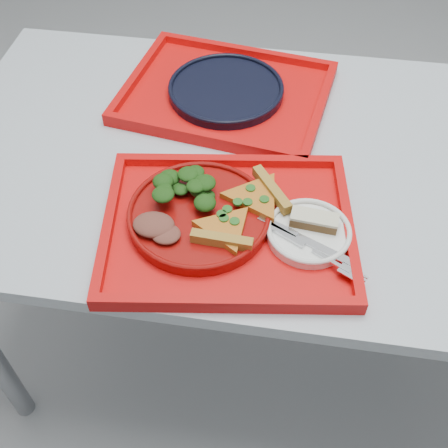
{
  "coord_description": "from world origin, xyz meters",
  "views": [
    {
      "loc": [
        -0.07,
        -0.86,
        1.54
      ],
      "look_at": [
        -0.17,
        -0.22,
        0.78
      ],
      "focal_mm": 45.0,
      "sensor_mm": 36.0,
      "label": 1
    }
  ],
  "objects": [
    {
      "name": "navy_plate",
      "position": [
        -0.23,
        0.18,
        0.77
      ],
      "size": [
        0.26,
        0.26,
        0.02
      ],
      "primitive_type": "cylinder",
      "color": "black",
      "rests_on": "tray_far"
    },
    {
      "name": "tray_main",
      "position": [
        -0.16,
        -0.21,
        0.76
      ],
      "size": [
        0.49,
        0.41,
        0.01
      ],
      "primitive_type": "cube",
      "rotation": [
        0.0,
        0.0,
        0.14
      ],
      "color": "red",
      "rests_on": "table"
    },
    {
      "name": "pizza_slice_b",
      "position": [
        -0.12,
        -0.15,
        0.79
      ],
      "size": [
        0.18,
        0.17,
        0.02
      ],
      "primitive_type": null,
      "rotation": [
        0.0,
        0.0,
        3.76
      ],
      "color": "orange",
      "rests_on": "dinner_plate"
    },
    {
      "name": "side_plate",
      "position": [
        -0.02,
        -0.21,
        0.77
      ],
      "size": [
        0.15,
        0.15,
        0.01
      ],
      "primitive_type": "cylinder",
      "color": "white",
      "rests_on": "tray_main"
    },
    {
      "name": "ground",
      "position": [
        0.0,
        0.0,
        0.0
      ],
      "size": [
        10.0,
        10.0,
        0.0
      ],
      "primitive_type": "plane",
      "color": "#979AA0",
      "rests_on": "ground"
    },
    {
      "name": "dinner_plate",
      "position": [
        -0.22,
        -0.2,
        0.77
      ],
      "size": [
        0.26,
        0.26,
        0.02
      ],
      "primitive_type": "cylinder",
      "color": "maroon",
      "rests_on": "tray_main"
    },
    {
      "name": "table",
      "position": [
        0.0,
        0.0,
        0.68
      ],
      "size": [
        1.6,
        0.8,
        0.75
      ],
      "color": "#B3BEC9",
      "rests_on": "ground"
    },
    {
      "name": "meat_portion",
      "position": [
        -0.29,
        -0.25,
        0.79
      ],
      "size": [
        0.07,
        0.06,
        0.02
      ],
      "primitive_type": "ellipsoid",
      "color": "brown",
      "rests_on": "dinner_plate"
    },
    {
      "name": "dessert_bar",
      "position": [
        -0.01,
        -0.19,
        0.79
      ],
      "size": [
        0.09,
        0.04,
        0.02
      ],
      "rotation": [
        0.0,
        0.0,
        -0.1
      ],
      "color": "#53331B",
      "rests_on": "side_plate"
    },
    {
      "name": "pizza_slice_a",
      "position": [
        -0.17,
        -0.23,
        0.79
      ],
      "size": [
        0.11,
        0.13,
        0.02
      ],
      "primitive_type": null,
      "rotation": [
        0.0,
        0.0,
        1.51
      ],
      "color": "orange",
      "rests_on": "dinner_plate"
    },
    {
      "name": "knife",
      "position": [
        -0.03,
        -0.23,
        0.78
      ],
      "size": [
        0.17,
        0.09,
        0.01
      ],
      "primitive_type": "cube",
      "rotation": [
        0.0,
        0.0,
        -0.43
      ],
      "color": "silver",
      "rests_on": "side_plate"
    },
    {
      "name": "tray_far",
      "position": [
        -0.23,
        0.18,
        0.76
      ],
      "size": [
        0.5,
        0.41,
        0.01
      ],
      "primitive_type": "cube",
      "rotation": [
        0.0,
        0.0,
        -0.15
      ],
      "color": "red",
      "rests_on": "table"
    },
    {
      "name": "salad_heap",
      "position": [
        -0.25,
        -0.16,
        0.8
      ],
      "size": [
        0.1,
        0.09,
        0.05
      ],
      "primitive_type": "ellipsoid",
      "color": "black",
      "rests_on": "dinner_plate"
    },
    {
      "name": "fork",
      "position": [
        -0.01,
        -0.25,
        0.78
      ],
      "size": [
        0.17,
        0.11,
        0.01
      ],
      "primitive_type": "cube",
      "rotation": [
        0.0,
        0.0,
        -0.51
      ],
      "color": "silver",
      "rests_on": "side_plate"
    }
  ]
}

